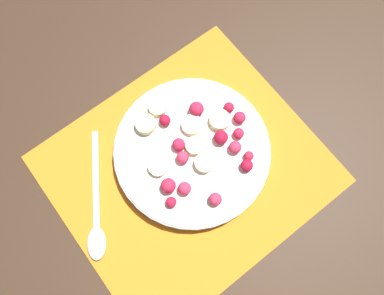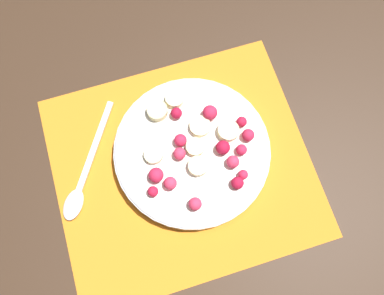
# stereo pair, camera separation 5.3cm
# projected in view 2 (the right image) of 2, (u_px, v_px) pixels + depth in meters

# --- Properties ---
(ground_plane) EXTENTS (3.00, 3.00, 0.00)m
(ground_plane) POSITION_uv_depth(u_px,v_px,m) (182.00, 167.00, 0.56)
(ground_plane) COLOR #382619
(placemat) EXTENTS (0.38, 0.33, 0.01)m
(placemat) POSITION_uv_depth(u_px,v_px,m) (182.00, 166.00, 0.56)
(placemat) COLOR orange
(placemat) RESTS_ON ground_plane
(fruit_bowl) EXTENTS (0.23, 0.23, 0.05)m
(fruit_bowl) POSITION_uv_depth(u_px,v_px,m) (192.00, 150.00, 0.55)
(fruit_bowl) COLOR silver
(fruit_bowl) RESTS_ON placemat
(spoon) EXTENTS (0.12, 0.17, 0.01)m
(spoon) POSITION_uv_depth(u_px,v_px,m) (81.00, 183.00, 0.55)
(spoon) COLOR silver
(spoon) RESTS_ON placemat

